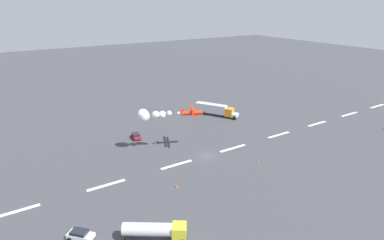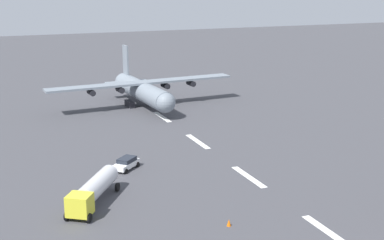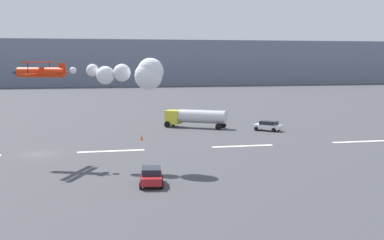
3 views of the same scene
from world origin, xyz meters
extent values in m
plane|color=#424247|center=(0.00, 0.00, 0.00)|extent=(440.00, 440.00, 0.00)
cube|color=white|center=(-74.38, 0.00, 0.01)|extent=(8.00, 0.90, 0.01)
cube|color=white|center=(-57.85, 0.00, 0.01)|extent=(8.00, 0.90, 0.01)
cube|color=white|center=(-41.32, 0.00, 0.01)|extent=(8.00, 0.90, 0.01)
cube|color=white|center=(-24.79, 0.00, 0.01)|extent=(8.00, 0.90, 0.01)
cube|color=white|center=(-8.26, 0.00, 0.01)|extent=(8.00, 0.90, 0.01)
cube|color=white|center=(8.26, 0.00, 0.01)|extent=(8.00, 0.90, 0.01)
cube|color=white|center=(24.79, 0.00, 0.01)|extent=(8.00, 0.90, 0.01)
cube|color=white|center=(41.32, 0.00, 0.01)|extent=(8.00, 0.90, 0.01)
cylinder|color=red|center=(0.56, -5.51, 9.54)|extent=(5.19, 3.12, 1.07)
cube|color=red|center=(0.38, -5.43, 9.39)|extent=(3.47, 6.76, 0.12)
cube|color=red|center=(0.38, -5.43, 10.63)|extent=(3.47, 6.76, 0.12)
cylinder|color=black|center=(-0.65, -7.71, 10.01)|extent=(0.08, 0.08, 1.23)
cylinder|color=black|center=(1.41, -3.14, 10.01)|extent=(0.08, 0.08, 1.23)
cube|color=red|center=(2.70, -6.47, 9.99)|extent=(0.68, 0.38, 1.10)
cube|color=red|center=(2.70, -6.47, 9.59)|extent=(1.37, 2.07, 0.08)
cone|color=black|center=(-2.13, -4.29, 9.54)|extent=(1.01, 1.12, 0.91)
sphere|color=white|center=(3.82, -6.57, 9.77)|extent=(0.70, 0.70, 0.70)
sphere|color=white|center=(5.77, -7.59, 9.79)|extent=(1.29, 1.29, 1.29)
sphere|color=white|center=(6.98, -8.81, 9.30)|extent=(1.87, 1.87, 1.87)
sphere|color=white|center=(8.64, -9.09, 9.56)|extent=(1.80, 1.80, 1.80)
sphere|color=white|center=(11.15, -10.47, 9.25)|extent=(2.83, 2.83, 2.83)
sphere|color=white|center=(11.37, -10.44, 9.72)|extent=(2.69, 2.69, 2.69)
cube|color=silver|center=(-23.11, -17.05, 1.10)|extent=(2.97, 2.65, 1.10)
cube|color=orange|center=(-22.09, -18.77, 1.85)|extent=(3.37, 3.34, 2.60)
cube|color=silver|center=(-18.83, -24.29, 2.30)|extent=(7.45, 10.23, 2.80)
cylinder|color=black|center=(-24.29, -17.51, 0.55)|extent=(0.86, 1.13, 1.10)
cylinder|color=black|center=(-18.18, -27.85, 0.55)|extent=(0.86, 1.13, 1.10)
cylinder|color=black|center=(-17.57, -28.89, 0.55)|extent=(0.86, 1.13, 1.10)
cylinder|color=black|center=(-22.14, -16.24, 0.55)|extent=(0.86, 1.13, 1.10)
cylinder|color=black|center=(-16.02, -26.58, 0.55)|extent=(0.86, 1.13, 1.10)
cylinder|color=black|center=(-15.41, -27.61, 0.55)|extent=(0.86, 1.13, 1.10)
cube|color=yellow|center=(20.44, 21.98, 1.60)|extent=(3.17, 3.22, 2.20)
cylinder|color=silver|center=(24.56, 19.19, 1.85)|extent=(7.60, 6.08, 2.10)
cylinder|color=black|center=(19.27, 21.32, 0.50)|extent=(1.01, 0.83, 1.00)
cylinder|color=black|center=(26.44, 16.47, 0.50)|extent=(1.01, 0.83, 1.00)
cube|color=#B21E23|center=(9.95, -19.17, 0.65)|extent=(2.48, 4.31, 0.65)
cube|color=#1E232D|center=(9.99, -18.98, 1.25)|extent=(2.05, 2.69, 0.55)
cylinder|color=black|center=(10.59, -20.73, 0.32)|extent=(0.33, 0.67, 0.64)
cylinder|color=black|center=(11.08, -17.93, 0.32)|extent=(0.33, 0.67, 0.64)
cylinder|color=black|center=(8.82, -20.42, 0.32)|extent=(0.33, 0.67, 0.64)
cylinder|color=black|center=(9.31, -17.62, 0.32)|extent=(0.33, 0.67, 0.64)
cube|color=white|center=(33.41, 13.50, 0.65)|extent=(4.17, 4.28, 0.65)
cube|color=#1E232D|center=(33.55, 13.35, 1.25)|extent=(2.92, 2.96, 0.55)
cylinder|color=black|center=(31.75, 13.95, 0.32)|extent=(0.60, 0.62, 0.64)
cylinder|color=black|center=(33.75, 11.82, 0.32)|extent=(0.60, 0.62, 0.64)
cylinder|color=black|center=(35.07, 13.05, 0.32)|extent=(0.60, 0.62, 0.64)
cone|color=orange|center=(-8.80, 8.49, 0.38)|extent=(0.44, 0.44, 0.75)
cone|color=orange|center=(13.17, 8.45, 0.38)|extent=(0.44, 0.44, 0.75)
camera|label=1|loc=(41.30, 58.32, 35.24)|focal=30.62mm
camera|label=2|loc=(-31.43, 30.72, 24.00)|focal=50.39mm
camera|label=3|loc=(2.19, -66.36, 10.89)|focal=52.24mm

